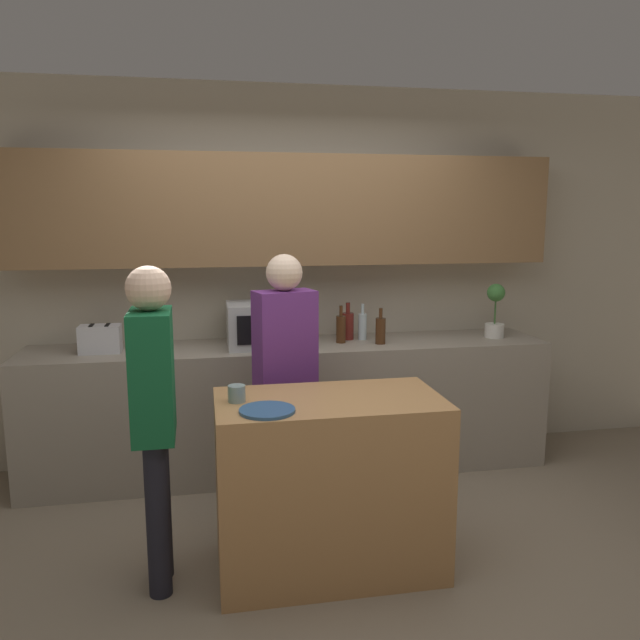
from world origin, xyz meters
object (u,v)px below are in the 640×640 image
object	(u,v)px
person_center	(285,366)
bottle_3	(380,330)
toaster	(100,339)
potted_plant	(495,311)
cup_0	(237,394)
plate_on_island	(267,410)
person_left	(154,403)
bottle_1	(348,325)
bottle_0	(341,329)
bottle_2	(362,326)
microwave	(266,325)

from	to	relation	value
person_center	bottle_3	bearing A→B (deg)	-154.48
toaster	potted_plant	size ratio (longest dim) A/B	0.66
bottle_3	cup_0	size ratio (longest dim) A/B	2.97
plate_on_island	person_center	xyz separation A→B (m)	(0.18, 0.73, 0.02)
toaster	person_left	size ratio (longest dim) A/B	0.17
plate_on_island	person_left	xyz separation A→B (m)	(-0.52, 0.15, 0.02)
cup_0	potted_plant	bearing A→B (deg)	32.60
bottle_1	bottle_3	xyz separation A→B (m)	(0.19, -0.20, -0.01)
toaster	bottle_0	distance (m)	1.61
bottle_0	bottle_2	distance (m)	0.19
person_left	bottle_0	bearing A→B (deg)	136.87
bottle_1	bottle_2	xyz separation A→B (m)	(0.10, -0.03, -0.00)
bottle_1	person_center	size ratio (longest dim) A/B	0.17
toaster	person_center	distance (m)	1.33
toaster	cup_0	bearing A→B (deg)	-56.79
bottle_1	cup_0	size ratio (longest dim) A/B	3.16
toaster	person_center	size ratio (longest dim) A/B	0.16
microwave	plate_on_island	distance (m)	1.45
toaster	microwave	bearing A→B (deg)	-0.08
potted_plant	person_left	bearing A→B (deg)	-151.31
plate_on_island	person_center	distance (m)	0.75
cup_0	bottle_3	bearing A→B (deg)	47.87
bottle_0	person_center	world-z (taller)	person_center
cup_0	plate_on_island	bearing A→B (deg)	-55.43
bottle_3	person_left	xyz separation A→B (m)	(-1.45, -1.21, -0.07)
plate_on_island	bottle_1	bearing A→B (deg)	64.41
microwave	bottle_1	size ratio (longest dim) A/B	1.94
bottle_0	cup_0	world-z (taller)	bottle_0
cup_0	person_center	distance (m)	0.62
microwave	toaster	xyz separation A→B (m)	(-1.08, 0.00, -0.06)
bottle_1	person_left	distance (m)	1.89
person_center	bottle_1	bearing A→B (deg)	-138.81
plate_on_island	toaster	bearing A→B (deg)	123.39
toaster	cup_0	xyz separation A→B (m)	(0.82, -1.25, -0.05)
potted_plant	bottle_2	world-z (taller)	potted_plant
bottle_2	microwave	bearing A→B (deg)	-172.25
microwave	toaster	size ratio (longest dim) A/B	2.00
bottle_2	cup_0	bearing A→B (deg)	-126.00
bottle_1	bottle_0	bearing A→B (deg)	-124.97
plate_on_island	person_left	bearing A→B (deg)	163.47
potted_plant	cup_0	distance (m)	2.32
bottle_1	bottle_3	bearing A→B (deg)	-46.14
plate_on_island	person_center	size ratio (longest dim) A/B	0.16
bottle_1	person_left	world-z (taller)	person_left
bottle_2	person_center	distance (m)	1.04
toaster	bottle_1	distance (m)	1.69
bottle_3	microwave	bearing A→B (deg)	174.74
cup_0	person_left	bearing A→B (deg)	-175.20
microwave	bottle_3	world-z (taller)	microwave
bottle_2	cup_0	xyz separation A→B (m)	(-0.98, -1.34, -0.06)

